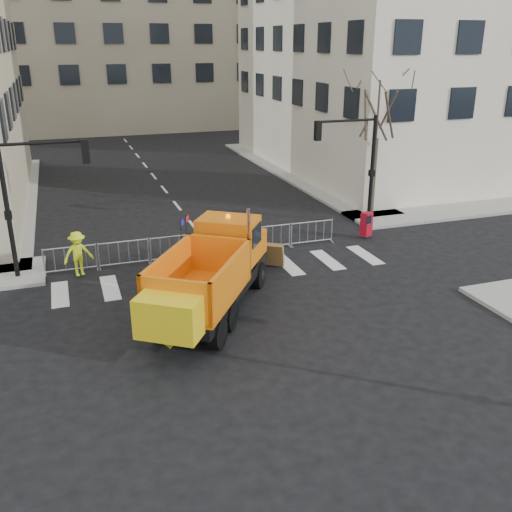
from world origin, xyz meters
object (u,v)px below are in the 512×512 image
object	(u,v)px
cop_b	(244,252)
cop_c	(215,243)
plow_truck	(211,272)
newspaper_box	(366,224)
cop_a	(234,241)
worker	(78,254)

from	to	relation	value
cop_b	cop_c	size ratio (longest dim) A/B	0.81
plow_truck	newspaper_box	world-z (taller)	plow_truck
plow_truck	cop_b	size ratio (longest dim) A/B	5.33
cop_a	cop_b	xyz separation A→B (m)	(0.10, -0.98, -0.14)
plow_truck	newspaper_box	size ratio (longest dim) A/B	7.80
worker	cop_a	bearing A→B (deg)	-17.95
plow_truck	newspaper_box	xyz separation A→B (m)	(8.85, 5.31, -0.82)
worker	newspaper_box	world-z (taller)	worker
cop_c	newspaper_box	distance (m)	7.66
cop_c	cop_a	bearing A→B (deg)	144.97
plow_truck	cop_b	world-z (taller)	plow_truck
cop_b	cop_c	world-z (taller)	cop_c
cop_c	cop_b	bearing A→B (deg)	95.78
cop_a	worker	bearing A→B (deg)	-0.84
worker	newspaper_box	xyz separation A→B (m)	(12.92, 0.69, -0.33)
cop_c	plow_truck	bearing A→B (deg)	32.12
cop_a	newspaper_box	distance (m)	6.81
newspaper_box	cop_a	bearing A→B (deg)	165.46
plow_truck	worker	xyz separation A→B (m)	(-4.07, 4.63, -0.49)
plow_truck	cop_c	world-z (taller)	plow_truck
plow_truck	cop_b	bearing A→B (deg)	0.60
plow_truck	cop_c	bearing A→B (deg)	17.58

